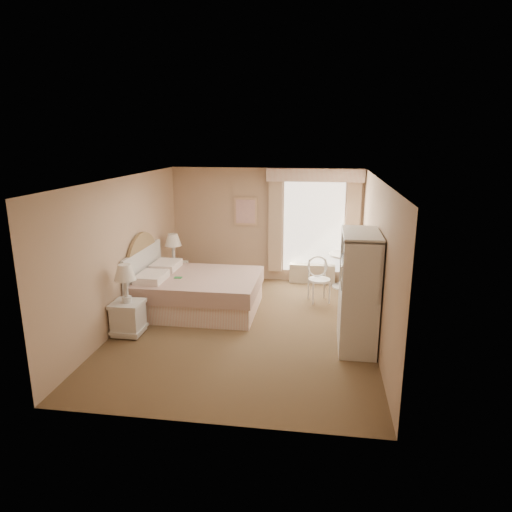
% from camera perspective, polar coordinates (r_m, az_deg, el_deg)
% --- Properties ---
extents(room, '(4.21, 5.51, 2.51)m').
position_cam_1_polar(room, '(7.47, -1.35, 0.01)').
color(room, brown).
rests_on(room, ground).
extents(window, '(2.05, 0.22, 2.51)m').
position_cam_1_polar(window, '(9.94, 7.22, 4.11)').
color(window, white).
rests_on(window, room).
extents(framed_art, '(0.52, 0.04, 0.62)m').
position_cam_1_polar(framed_art, '(10.10, -1.31, 5.60)').
color(framed_art, tan).
rests_on(framed_art, room).
extents(bed, '(2.23, 1.75, 1.55)m').
position_cam_1_polar(bed, '(8.58, -7.95, -4.31)').
color(bed, '#DDA18F').
rests_on(bed, room).
extents(nightstand_near, '(0.48, 0.48, 1.17)m').
position_cam_1_polar(nightstand_near, '(7.71, -15.76, -6.40)').
color(nightstand_near, white).
rests_on(nightstand_near, room).
extents(nightstand_far, '(0.48, 0.48, 1.17)m').
position_cam_1_polar(nightstand_far, '(9.82, -10.18, -1.53)').
color(nightstand_far, white).
rests_on(nightstand_far, room).
extents(round_table, '(0.71, 0.71, 0.75)m').
position_cam_1_polar(round_table, '(9.90, 11.08, -1.11)').
color(round_table, silver).
rests_on(round_table, room).
extents(cafe_chair, '(0.53, 0.53, 0.88)m').
position_cam_1_polar(cafe_chair, '(9.01, 7.82, -2.44)').
color(cafe_chair, silver).
rests_on(cafe_chair, room).
extents(armoire, '(0.54, 1.08, 1.80)m').
position_cam_1_polar(armoire, '(7.11, 12.67, -5.40)').
color(armoire, white).
rests_on(armoire, room).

